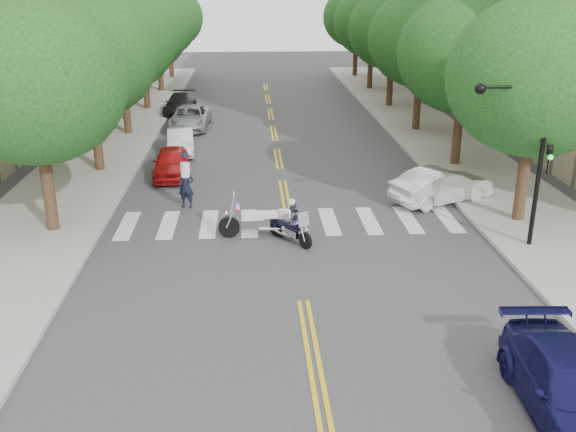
{
  "coord_description": "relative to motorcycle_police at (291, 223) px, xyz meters",
  "views": [
    {
      "loc": [
        -1.45,
        -16.62,
        8.79
      ],
      "look_at": [
        -0.23,
        3.69,
        1.3
      ],
      "focal_mm": 40.0,
      "sensor_mm": 36.0,
      "label": 1
    }
  ],
  "objects": [
    {
      "name": "sidewalk_right",
      "position": [
        9.57,
        17.46,
        -0.65
      ],
      "size": [
        5.0,
        60.0,
        0.15
      ],
      "primitive_type": "cube",
      "color": "#9E9991",
      "rests_on": "ground"
    },
    {
      "name": "tree_r_1",
      "position": [
        8.87,
        9.46,
        4.83
      ],
      "size": [
        6.4,
        6.4,
        8.45
      ],
      "color": "#382316",
      "rests_on": "ground"
    },
    {
      "name": "motorcycle_police",
      "position": [
        0.0,
        0.0,
        0.0
      ],
      "size": [
        1.34,
        1.77,
        1.63
      ],
      "rotation": [
        0.0,
        0.0,
        3.75
      ],
      "color": "black",
      "rests_on": "ground"
    },
    {
      "name": "motorcycle_parked",
      "position": [
        -1.07,
        0.63,
        -0.15
      ],
      "size": [
        2.6,
        0.63,
        1.67
      ],
      "rotation": [
        0.0,
        0.0,
        1.62
      ],
      "color": "black",
      "rests_on": "ground"
    },
    {
      "name": "parked_car_a",
      "position": [
        -5.13,
        8.46,
        -0.04
      ],
      "size": [
        1.88,
        4.15,
        1.38
      ],
      "primitive_type": "imported",
      "rotation": [
        0.0,
        0.0,
        0.06
      ],
      "color": "#AC1212",
      "rests_on": "ground"
    },
    {
      "name": "tree_r_2",
      "position": [
        8.87,
        17.46,
        4.83
      ],
      "size": [
        6.4,
        6.4,
        8.45
      ],
      "color": "#382316",
      "rests_on": "ground"
    },
    {
      "name": "parked_car_c",
      "position": [
        -5.13,
        18.96,
        -0.03
      ],
      "size": [
        2.56,
        5.13,
        1.4
      ],
      "primitive_type": "imported",
      "rotation": [
        0.0,
        0.0,
        -0.05
      ],
      "color": "#95969C",
      "rests_on": "ground"
    },
    {
      "name": "sidewalk_left",
      "position": [
        -9.43,
        17.46,
        -0.65
      ],
      "size": [
        5.0,
        60.0,
        0.15
      ],
      "primitive_type": "cube",
      "color": "#9E9991",
      "rests_on": "ground"
    },
    {
      "name": "tree_r_3",
      "position": [
        8.87,
        25.46,
        4.83
      ],
      "size": [
        6.4,
        6.4,
        8.45
      ],
      "color": "#382316",
      "rests_on": "ground"
    },
    {
      "name": "convertible",
      "position": [
        6.57,
        3.96,
        0.01
      ],
      "size": [
        4.71,
        3.29,
        1.47
      ],
      "primitive_type": "imported",
      "rotation": [
        0.0,
        0.0,
        2.0
      ],
      "color": "white",
      "rests_on": "ground"
    },
    {
      "name": "tree_l_4",
      "position": [
        -8.73,
        33.46,
        4.83
      ],
      "size": [
        6.4,
        6.4,
        8.45
      ],
      "color": "#382316",
      "rests_on": "ground"
    },
    {
      "name": "tree_l_0",
      "position": [
        -8.73,
        1.46,
        4.83
      ],
      "size": [
        6.4,
        6.4,
        8.45
      ],
      "color": "#382316",
      "rests_on": "ground"
    },
    {
      "name": "tree_r_4",
      "position": [
        8.87,
        33.46,
        4.83
      ],
      "size": [
        6.4,
        6.4,
        8.45
      ],
      "color": "#382316",
      "rests_on": "ground"
    },
    {
      "name": "parked_car_b",
      "position": [
        -5.13,
        12.82,
        -0.09
      ],
      "size": [
        1.74,
        4.02,
        1.28
      ],
      "primitive_type": "imported",
      "rotation": [
        0.0,
        0.0,
        0.1
      ],
      "color": "white",
      "rests_on": "ground"
    },
    {
      "name": "tree_r_0",
      "position": [
        8.87,
        1.46,
        4.83
      ],
      "size": [
        6.4,
        6.4,
        8.45
      ],
      "color": "#382316",
      "rests_on": "ground"
    },
    {
      "name": "tree_l_5",
      "position": [
        -8.73,
        41.46,
        4.83
      ],
      "size": [
        6.4,
        6.4,
        8.45
      ],
      "color": "#382316",
      "rests_on": "ground"
    },
    {
      "name": "sedan_blue",
      "position": [
        5.28,
        -10.12,
        -0.02
      ],
      "size": [
        2.24,
        4.98,
        1.42
      ],
      "primitive_type": "imported",
      "rotation": [
        0.0,
        0.0,
        -0.05
      ],
      "color": "#111046",
      "rests_on": "ground"
    },
    {
      "name": "parked_car_e",
      "position": [
        -6.23,
        24.96,
        -0.12
      ],
      "size": [
        1.69,
        3.65,
        1.21
      ],
      "primitive_type": "imported",
      "rotation": [
        0.0,
        0.0,
        -0.07
      ],
      "color": "gray",
      "rests_on": "ground"
    },
    {
      "name": "tree_l_2",
      "position": [
        -8.73,
        17.46,
        4.83
      ],
      "size": [
        6.4,
        6.4,
        8.45
      ],
      "color": "#382316",
      "rests_on": "ground"
    },
    {
      "name": "tree_l_1",
      "position": [
        -8.73,
        9.46,
        4.83
      ],
      "size": [
        6.4,
        6.4,
        8.45
      ],
      "color": "#382316",
      "rests_on": "ground"
    },
    {
      "name": "officer_standing",
      "position": [
        -4.03,
        3.96,
        0.18
      ],
      "size": [
        0.76,
        0.61,
        1.82
      ],
      "primitive_type": "imported",
      "rotation": [
        0.0,
        0.0,
        -0.29
      ],
      "color": "black",
      "rests_on": "ground"
    },
    {
      "name": "tree_r_5",
      "position": [
        8.87,
        41.46,
        4.83
      ],
      "size": [
        6.4,
        6.4,
        8.45
      ],
      "color": "#382316",
      "rests_on": "ground"
    },
    {
      "name": "tree_l_3",
      "position": [
        -8.73,
        25.46,
        4.83
      ],
      "size": [
        6.4,
        6.4,
        8.45
      ],
      "color": "#382316",
      "rests_on": "ground"
    },
    {
      "name": "ground",
      "position": [
        0.07,
        -4.54,
        -0.73
      ],
      "size": [
        140.0,
        140.0,
        0.0
      ],
      "primitive_type": "plane",
      "color": "#38383A",
      "rests_on": "ground"
    },
    {
      "name": "traffic_signal_pole",
      "position": [
        7.79,
        -1.04,
        2.99
      ],
      "size": [
        2.82,
        0.42,
        6.0
      ],
      "color": "black",
      "rests_on": "ground"
    },
    {
      "name": "parked_car_d",
      "position": [
        -6.23,
        23.96,
        -0.05
      ],
      "size": [
        2.1,
        4.77,
        1.36
      ],
      "primitive_type": "imported",
      "rotation": [
        0.0,
        0.0,
        -0.04
      ],
      "color": "black",
      "rests_on": "ground"
    }
  ]
}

